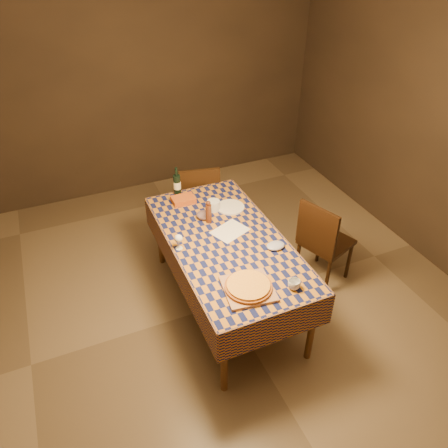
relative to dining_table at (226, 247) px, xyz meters
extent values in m
plane|color=brown|center=(0.00, 0.00, -0.69)|extent=(5.00, 5.00, 0.00)
cube|color=#34271D|center=(0.00, 2.50, 0.66)|extent=(4.50, 0.10, 2.70)
cube|color=#34271D|center=(2.25, 0.00, 0.66)|extent=(0.10, 5.00, 2.70)
cylinder|color=brown|center=(-0.38, -0.83, -0.32)|extent=(0.06, 0.06, 0.75)
cylinder|color=brown|center=(0.38, -0.83, -0.32)|extent=(0.06, 0.06, 0.75)
cylinder|color=brown|center=(-0.38, 0.83, -0.32)|extent=(0.06, 0.06, 0.75)
cylinder|color=brown|center=(0.38, 0.83, -0.32)|extent=(0.06, 0.06, 0.75)
cube|color=brown|center=(0.00, 0.00, 0.05)|extent=(0.90, 1.80, 0.03)
cube|color=brown|center=(0.00, 0.00, 0.07)|extent=(0.92, 1.82, 0.02)
cube|color=brown|center=(0.00, -0.92, -0.07)|extent=(0.94, 0.01, 0.30)
cube|color=brown|center=(0.00, 0.92, -0.07)|extent=(0.94, 0.01, 0.30)
cube|color=brown|center=(-0.47, 0.00, -0.07)|extent=(0.01, 1.84, 0.30)
cube|color=brown|center=(0.47, 0.00, -0.07)|extent=(0.01, 1.84, 0.30)
cube|color=#A5714D|center=(-0.10, -0.62, 0.09)|extent=(0.40, 0.40, 0.02)
cylinder|color=#924918|center=(-0.10, -0.62, 0.11)|extent=(0.37, 0.37, 0.02)
cylinder|color=orange|center=(-0.10, -0.62, 0.13)|extent=(0.34, 0.34, 0.02)
cylinder|color=#4C2311|center=(-0.04, 0.30, 0.17)|extent=(0.07, 0.07, 0.18)
sphere|color=#4C2311|center=(-0.04, 0.30, 0.28)|extent=(0.04, 0.04, 0.04)
imported|color=#654D55|center=(-0.06, 0.38, 0.10)|extent=(0.16, 0.16, 0.04)
cylinder|color=white|center=(-0.41, 0.04, 0.08)|extent=(0.06, 0.06, 0.00)
cylinder|color=white|center=(-0.41, 0.04, 0.11)|extent=(0.01, 0.01, 0.07)
sphere|color=white|center=(-0.41, 0.04, 0.18)|extent=(0.07, 0.07, 0.07)
ellipsoid|color=#450A08|center=(-0.41, 0.04, 0.17)|extent=(0.05, 0.05, 0.03)
cylinder|color=black|center=(-0.15, 0.86, 0.18)|extent=(0.08, 0.08, 0.21)
cylinder|color=black|center=(-0.15, 0.86, 0.33)|extent=(0.03, 0.03, 0.09)
cylinder|color=beige|center=(-0.15, 0.86, 0.18)|extent=(0.08, 0.08, 0.08)
cylinder|color=silver|center=(0.07, 0.46, 0.13)|extent=(0.14, 0.14, 0.10)
cube|color=#BF5119|center=(-0.14, 0.70, 0.10)|extent=(0.22, 0.15, 0.05)
cylinder|color=white|center=(0.23, 0.43, 0.08)|extent=(0.32, 0.32, 0.02)
imported|color=silver|center=(0.22, -0.74, 0.11)|extent=(0.12, 0.12, 0.07)
cube|color=white|center=(0.08, 0.10, 0.08)|extent=(0.36, 0.32, 0.00)
ellipsoid|color=#A1A6CE|center=(0.33, -0.26, 0.10)|extent=(0.17, 0.14, 0.05)
cube|color=black|center=(0.17, 1.16, -0.24)|extent=(0.50, 0.50, 0.04)
cube|color=black|center=(0.13, 0.97, 0.01)|extent=(0.42, 0.12, 0.46)
cylinder|color=black|center=(0.38, 1.30, -0.48)|extent=(0.04, 0.04, 0.43)
cylinder|color=black|center=(0.03, 1.37, -0.48)|extent=(0.04, 0.04, 0.43)
cylinder|color=black|center=(0.31, 0.95, -0.48)|extent=(0.04, 0.04, 0.43)
cylinder|color=black|center=(-0.05, 1.02, -0.48)|extent=(0.04, 0.04, 0.43)
cube|color=black|center=(1.04, -0.04, -0.24)|extent=(0.54, 0.54, 0.04)
cube|color=black|center=(0.85, -0.11, 0.01)|extent=(0.18, 0.41, 0.46)
cylinder|color=black|center=(1.27, -0.14, -0.48)|extent=(0.04, 0.04, 0.43)
cylinder|color=black|center=(1.15, 0.19, -0.48)|extent=(0.04, 0.04, 0.43)
cylinder|color=black|center=(0.93, -0.27, -0.48)|extent=(0.04, 0.04, 0.43)
cylinder|color=black|center=(0.81, 0.07, -0.48)|extent=(0.04, 0.04, 0.43)
camera|label=1|loc=(-1.19, -2.69, 2.35)|focal=35.00mm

